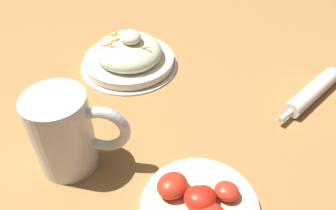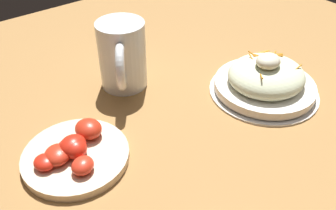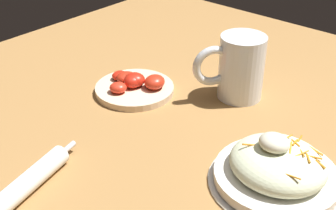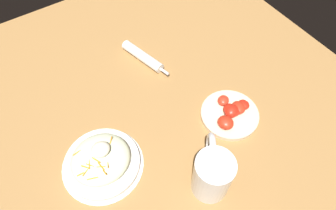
{
  "view_description": "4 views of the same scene",
  "coord_description": "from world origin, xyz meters",
  "px_view_note": "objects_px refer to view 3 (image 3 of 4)",
  "views": [
    {
      "loc": [
        -0.45,
        0.27,
        0.45
      ],
      "look_at": [
        -0.06,
        0.05,
        0.05
      ],
      "focal_mm": 35.98,
      "sensor_mm": 36.0,
      "label": 1
    },
    {
      "loc": [
        -0.37,
        -0.33,
        0.44
      ],
      "look_at": [
        -0.07,
        0.05,
        0.06
      ],
      "focal_mm": 38.56,
      "sensor_mm": 36.0,
      "label": 2
    },
    {
      "loc": [
        0.41,
        -0.53,
        0.5
      ],
      "look_at": [
        -0.06,
        0.01,
        0.07
      ],
      "focal_mm": 48.95,
      "sensor_mm": 36.0,
      "label": 3
    },
    {
      "loc": [
        0.19,
        0.4,
        0.78
      ],
      "look_at": [
        -0.07,
        -0.01,
        0.07
      ],
      "focal_mm": 31.96,
      "sensor_mm": 36.0,
      "label": 4
    }
  ],
  "objects_px": {
    "beer_mug": "(239,70)",
    "tomato_plate": "(135,86)",
    "salad_plate": "(277,169)",
    "napkin_roll": "(29,182)"
  },
  "relations": [
    {
      "from": "salad_plate",
      "to": "tomato_plate",
      "type": "relative_size",
      "value": 1.27
    },
    {
      "from": "beer_mug",
      "to": "napkin_roll",
      "type": "height_order",
      "value": "beer_mug"
    },
    {
      "from": "beer_mug",
      "to": "tomato_plate",
      "type": "relative_size",
      "value": 0.82
    },
    {
      "from": "beer_mug",
      "to": "napkin_roll",
      "type": "relative_size",
      "value": 0.7
    },
    {
      "from": "beer_mug",
      "to": "tomato_plate",
      "type": "bearing_deg",
      "value": -143.75
    },
    {
      "from": "napkin_roll",
      "to": "tomato_plate",
      "type": "height_order",
      "value": "tomato_plate"
    },
    {
      "from": "beer_mug",
      "to": "salad_plate",
      "type": "bearing_deg",
      "value": -44.0
    },
    {
      "from": "salad_plate",
      "to": "napkin_roll",
      "type": "xyz_separation_m",
      "value": [
        -0.29,
        -0.28,
        -0.01
      ]
    },
    {
      "from": "napkin_roll",
      "to": "tomato_plate",
      "type": "bearing_deg",
      "value": 106.54
    },
    {
      "from": "salad_plate",
      "to": "napkin_roll",
      "type": "bearing_deg",
      "value": -136.56
    }
  ]
}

